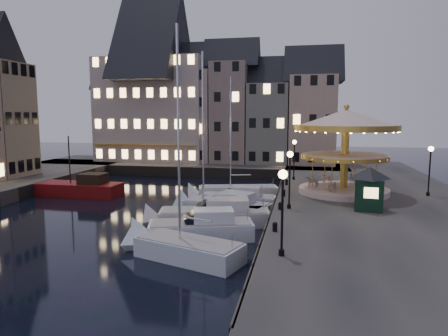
% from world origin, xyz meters
% --- Properties ---
extents(ground, '(160.00, 160.00, 0.00)m').
position_xyz_m(ground, '(0.00, 0.00, 0.00)').
color(ground, black).
rests_on(ground, ground).
extents(quay_east, '(16.00, 56.00, 1.30)m').
position_xyz_m(quay_east, '(14.00, 6.00, 0.65)').
color(quay_east, '#474442').
rests_on(quay_east, ground).
extents(quay_north, '(44.00, 12.00, 1.30)m').
position_xyz_m(quay_north, '(-8.00, 28.00, 0.65)').
color(quay_north, '#474442').
rests_on(quay_north, ground).
extents(quaywall_e, '(0.15, 44.00, 1.30)m').
position_xyz_m(quaywall_e, '(6.00, 6.00, 0.65)').
color(quaywall_e, '#47423A').
rests_on(quaywall_e, ground).
extents(quaywall_n, '(48.00, 0.15, 1.30)m').
position_xyz_m(quaywall_n, '(-6.00, 22.00, 0.65)').
color(quaywall_n, '#47423A').
rests_on(quaywall_n, ground).
extents(streetlamp_a, '(0.44, 0.44, 4.17)m').
position_xyz_m(streetlamp_a, '(7.20, -9.00, 4.02)').
color(streetlamp_a, black).
rests_on(streetlamp_a, quay_east).
extents(streetlamp_b, '(0.44, 0.44, 4.17)m').
position_xyz_m(streetlamp_b, '(7.20, 1.00, 4.02)').
color(streetlamp_b, black).
rests_on(streetlamp_b, quay_east).
extents(streetlamp_c, '(0.44, 0.44, 4.17)m').
position_xyz_m(streetlamp_c, '(7.20, 14.50, 4.02)').
color(streetlamp_c, black).
rests_on(streetlamp_c, quay_east).
extents(streetlamp_d, '(0.44, 0.44, 4.17)m').
position_xyz_m(streetlamp_d, '(18.50, 8.00, 4.02)').
color(streetlamp_d, black).
rests_on(streetlamp_d, quay_east).
extents(bollard_a, '(0.30, 0.30, 0.57)m').
position_xyz_m(bollard_a, '(6.60, -5.00, 1.60)').
color(bollard_a, black).
rests_on(bollard_a, quay_east).
extents(bollard_b, '(0.30, 0.30, 0.57)m').
position_xyz_m(bollard_b, '(6.60, 0.50, 1.60)').
color(bollard_b, black).
rests_on(bollard_b, quay_east).
extents(bollard_c, '(0.30, 0.30, 0.57)m').
position_xyz_m(bollard_c, '(6.60, 5.50, 1.60)').
color(bollard_c, black).
rests_on(bollard_c, quay_east).
extents(bollard_d, '(0.30, 0.30, 0.57)m').
position_xyz_m(bollard_d, '(6.60, 11.00, 1.60)').
color(bollard_d, black).
rests_on(bollard_d, quay_east).
extents(townhouse_na, '(5.50, 8.00, 12.80)m').
position_xyz_m(townhouse_na, '(-19.50, 30.00, 7.78)').
color(townhouse_na, tan).
rests_on(townhouse_na, quay_north).
extents(townhouse_nb, '(6.16, 8.00, 13.80)m').
position_xyz_m(townhouse_nb, '(-14.05, 30.00, 8.28)').
color(townhouse_nb, slate).
rests_on(townhouse_nb, quay_north).
extents(townhouse_nc, '(6.82, 8.00, 14.80)m').
position_xyz_m(townhouse_nc, '(-8.00, 30.00, 8.78)').
color(townhouse_nc, '#B19C8E').
rests_on(townhouse_nc, quay_north).
extents(townhouse_nd, '(5.50, 8.00, 15.80)m').
position_xyz_m(townhouse_nd, '(-2.25, 30.00, 9.28)').
color(townhouse_nd, gray).
rests_on(townhouse_nd, quay_north).
extents(townhouse_ne, '(6.16, 8.00, 12.80)m').
position_xyz_m(townhouse_ne, '(3.20, 30.00, 7.78)').
color(townhouse_ne, slate).
rests_on(townhouse_ne, quay_north).
extents(townhouse_nf, '(6.82, 8.00, 13.80)m').
position_xyz_m(townhouse_nf, '(9.25, 30.00, 8.28)').
color(townhouse_nf, tan).
rests_on(townhouse_nf, quay_north).
extents(hotel_corner, '(17.60, 9.00, 16.80)m').
position_xyz_m(hotel_corner, '(-14.00, 30.00, 9.78)').
color(hotel_corner, '#C0B2A4').
rests_on(hotel_corner, quay_north).
extents(motorboat_a, '(7.16, 4.42, 11.96)m').
position_xyz_m(motorboat_a, '(1.47, -6.89, 0.54)').
color(motorboat_a, white).
rests_on(motorboat_a, ground).
extents(motorboat_b, '(7.79, 4.21, 2.15)m').
position_xyz_m(motorboat_b, '(1.32, -3.36, 0.64)').
color(motorboat_b, white).
rests_on(motorboat_b, ground).
extents(motorboat_c, '(9.11, 4.06, 12.07)m').
position_xyz_m(motorboat_c, '(1.43, 0.19, 0.68)').
color(motorboat_c, silver).
rests_on(motorboat_c, ground).
extents(motorboat_d, '(7.99, 4.86, 2.15)m').
position_xyz_m(motorboat_d, '(1.81, 3.25, 0.64)').
color(motorboat_d, silver).
rests_on(motorboat_d, ground).
extents(motorboat_e, '(7.55, 2.52, 2.15)m').
position_xyz_m(motorboat_e, '(2.22, 5.89, 0.64)').
color(motorboat_e, silver).
rests_on(motorboat_e, ground).
extents(motorboat_f, '(8.71, 4.20, 11.58)m').
position_xyz_m(motorboat_f, '(1.42, 10.05, 0.53)').
color(motorboat_f, white).
rests_on(motorboat_f, ground).
extents(red_fishing_boat, '(8.34, 2.99, 6.19)m').
position_xyz_m(red_fishing_boat, '(-13.56, 8.07, 0.71)').
color(red_fishing_boat, maroon).
rests_on(red_fishing_boat, ground).
extents(carousel, '(8.74, 8.74, 7.65)m').
position_xyz_m(carousel, '(11.62, 7.75, 6.34)').
color(carousel, beige).
rests_on(carousel, quay_east).
extents(ticket_kiosk, '(3.00, 3.00, 3.52)m').
position_xyz_m(ticket_kiosk, '(12.76, 1.69, 3.39)').
color(ticket_kiosk, black).
rests_on(ticket_kiosk, quay_east).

